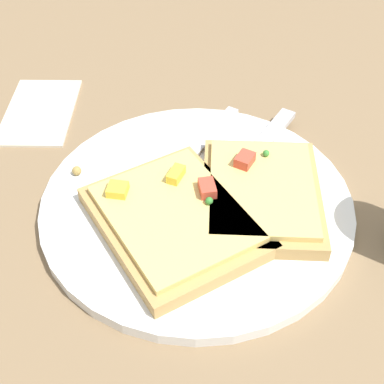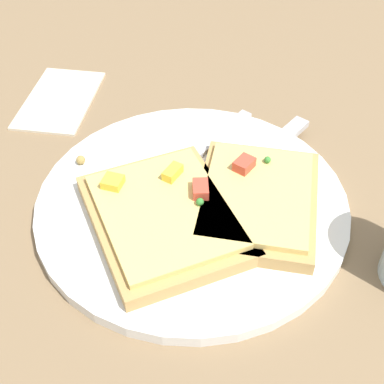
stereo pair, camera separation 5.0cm
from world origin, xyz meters
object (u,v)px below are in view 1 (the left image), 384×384
object	(u,v)px
fork	(173,170)
pizza_slice_corner	(256,190)
knife	(246,158)
pizza_slice_main	(169,218)
napkin	(36,110)
plate	(192,204)

from	to	relation	value
fork	pizza_slice_corner	xyz separation A→B (m)	(-0.04, -0.08, 0.01)
knife	pizza_slice_corner	size ratio (longest dim) A/B	1.36
pizza_slice_main	pizza_slice_corner	size ratio (longest dim) A/B	1.33
pizza_slice_main	pizza_slice_corner	distance (m)	0.09
pizza_slice_main	pizza_slice_corner	xyz separation A→B (m)	(0.04, -0.08, -0.00)
pizza_slice_main	napkin	bearing A→B (deg)	9.69
knife	pizza_slice_main	size ratio (longest dim) A/B	1.02
knife	pizza_slice_main	distance (m)	0.12
plate	pizza_slice_main	xyz separation A→B (m)	(-0.03, 0.02, 0.02)
pizza_slice_corner	fork	bearing A→B (deg)	-111.69
pizza_slice_main	knife	bearing A→B (deg)	-70.75
plate	pizza_slice_corner	size ratio (longest dim) A/B	2.03
pizza_slice_main	fork	bearing A→B (deg)	-31.57
knife	fork	bearing A→B (deg)	-44.81
knife	pizza_slice_main	world-z (taller)	pizza_slice_main
fork	napkin	bearing A→B (deg)	-94.59
plate	fork	world-z (taller)	fork
knife	pizza_slice_corner	xyz separation A→B (m)	(-0.05, -0.01, 0.01)
plate	knife	xyz separation A→B (m)	(0.06, -0.05, 0.01)
pizza_slice_corner	pizza_slice_main	bearing A→B (deg)	-62.74
fork	knife	size ratio (longest dim) A/B	0.98
pizza_slice_corner	napkin	world-z (taller)	pizza_slice_corner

